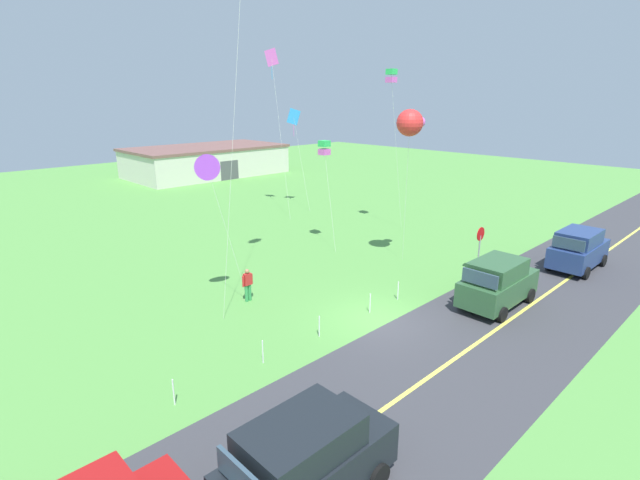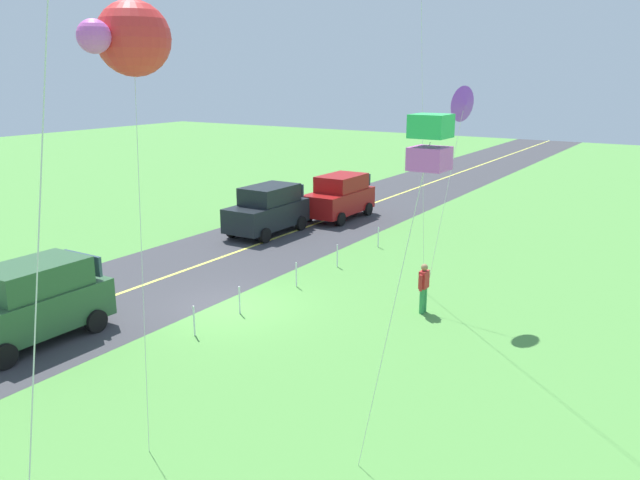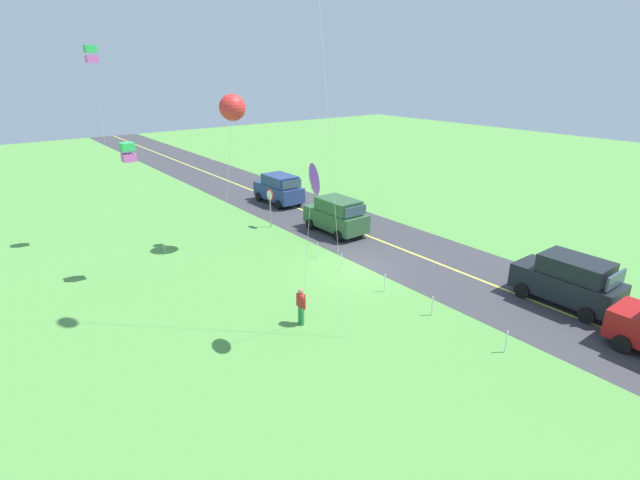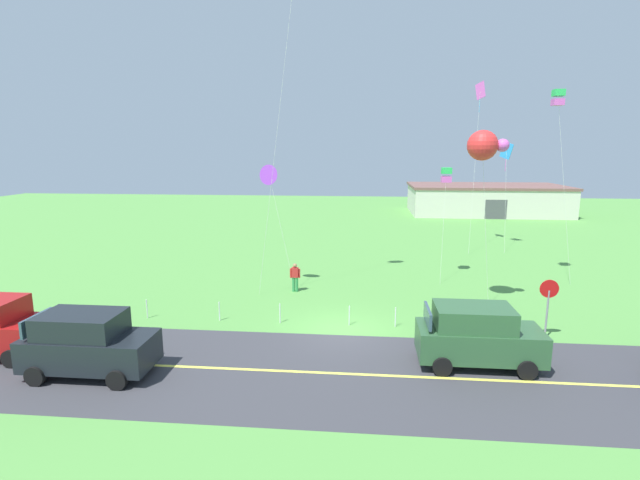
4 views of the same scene
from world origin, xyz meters
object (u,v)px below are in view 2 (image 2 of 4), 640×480
Objects in this scene: car_parked_west_far at (340,196)px; car_parked_west_near at (268,209)px; kite_pink_drift at (131,38)px; car_suv_foreground at (31,302)px; kite_red_low at (464,105)px; kite_yellow_high at (430,143)px; person_adult_near at (424,287)px.

car_parked_west_near is (4.64, -1.17, 0.00)m from car_parked_west_far.
car_suv_foreground is at bearing -101.81° from kite_pink_drift.
car_parked_west_far is 4.79m from car_parked_west_near.
kite_pink_drift is at bearing 28.68° from car_parked_west_near.
car_suv_foreground is 0.63× the size of kite_red_low.
kite_yellow_high reaches higher than car_suv_foreground.
car_parked_west_near is at bearing -171.68° from car_suv_foreground.
kite_pink_drift reaches higher than car_suv_foreground.
person_adult_near is at bearing 41.49° from car_parked_west_far.
car_parked_west_far is at bearing -132.82° from kite_red_low.
person_adult_near is at bearing 133.33° from car_suv_foreground.
car_suv_foreground is 13.80m from car_parked_west_near.
car_parked_west_near is 11.86m from person_adult_near.
kite_pink_drift is at bearing 19.67° from car_parked_west_far.
kite_pink_drift is at bearing -14.06° from kite_red_low.
car_suv_foreground is 2.75× the size of person_adult_near.
kite_yellow_high is (18.93, 12.76, 5.13)m from car_parked_west_far.
kite_red_low reaches higher than car_parked_west_near.
car_parked_west_near is 0.65× the size of kite_yellow_high.
car_suv_foreground is 13.89m from kite_red_low.
kite_red_low is (-9.34, 8.84, 5.24)m from car_suv_foreground.
person_adult_near is 11.81m from kite_pink_drift.
person_adult_near is at bearing 60.98° from car_parked_west_near.
kite_yellow_high is (9.97, 3.09, -0.11)m from kite_red_low.
car_parked_west_far is at bearing -53.46° from person_adult_near.
car_suv_foreground is 18.32m from car_parked_west_far.
car_parked_west_near is at bearing -111.71° from kite_red_low.
person_adult_near is 5.73m from kite_red_low.
kite_red_low is 1.04× the size of kite_yellow_high.
person_adult_near is (5.75, 10.37, -0.29)m from car_parked_west_near.
kite_red_low is at bearing 68.29° from car_parked_west_near.
kite_yellow_high is 0.78× the size of kite_pink_drift.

